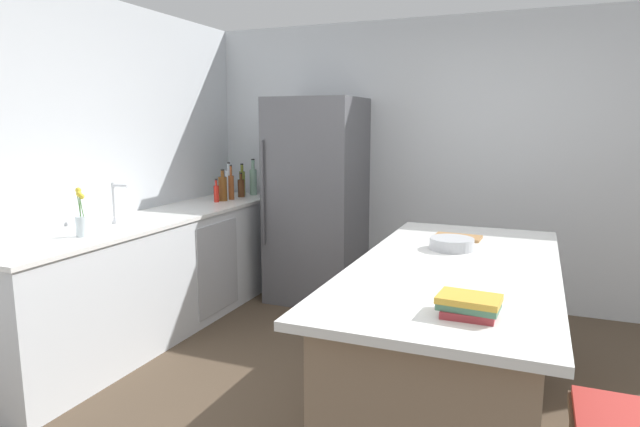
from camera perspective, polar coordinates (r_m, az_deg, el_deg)
ground_plane at (r=3.30m, az=7.59°, el=-20.72°), size 7.20×7.20×0.00m
wall_rear at (r=5.08m, az=14.39°, el=5.22°), size 6.00×0.10×2.60m
wall_left at (r=4.20m, az=-26.37°, el=3.67°), size 0.10×6.00×2.60m
counter_run_left at (r=4.52m, az=-16.82°, el=-6.12°), size 0.66×3.04×0.94m
kitchen_island at (r=3.14m, az=13.92°, el=-13.20°), size 1.05×2.26×0.91m
refrigerator at (r=5.03m, az=-0.34°, el=1.41°), size 0.81×0.77×1.89m
sink_faucet at (r=4.15m, az=-20.97°, el=1.11°), size 0.15×0.05×0.30m
flower_vase at (r=3.77m, az=-24.07°, el=-0.75°), size 0.08×0.08×0.32m
gin_bottle at (r=5.51m, az=-7.13°, el=3.49°), size 0.07×0.07×0.37m
olive_oil_bottle at (r=5.46m, az=-8.29°, el=3.31°), size 0.06×0.06×0.32m
syrup_bottle at (r=5.35m, az=-8.40°, el=2.74°), size 0.07×0.07×0.24m
soda_bottle at (r=5.30m, az=-9.66°, el=3.15°), size 0.07×0.07×0.35m
vinegar_bottle at (r=5.19m, az=-9.44°, el=2.88°), size 0.05×0.05×0.33m
whiskey_bottle at (r=5.12m, az=-10.32°, el=2.68°), size 0.08×0.08×0.30m
hot_sauce_bottle at (r=5.05m, az=-10.98°, el=2.17°), size 0.05×0.05×0.22m
cookbook_stack at (r=2.21m, az=15.58°, el=-9.42°), size 0.25×0.19×0.08m
mixing_bowl at (r=3.32m, az=13.85°, el=-3.15°), size 0.26×0.26×0.07m
cutting_board at (r=3.64m, az=14.46°, el=-2.46°), size 0.31×0.19×0.02m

